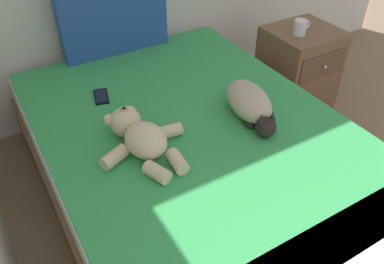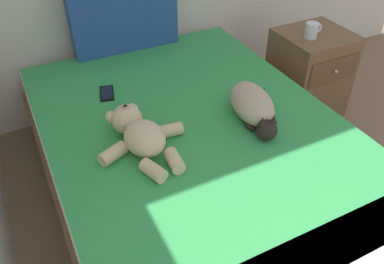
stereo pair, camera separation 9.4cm
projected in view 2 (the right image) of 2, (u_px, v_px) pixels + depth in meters
name	position (u px, v px, depth m)	size (l,w,h in m)	color
bed	(199.00, 167.00, 2.04)	(1.43, 2.08, 0.48)	brown
patterned_cushion	(124.00, 13.00, 2.41)	(0.67, 0.11, 0.48)	#264C99
cat	(253.00, 106.00, 1.92)	(0.31, 0.42, 0.15)	tan
teddy_bear	(140.00, 134.00, 1.75)	(0.42, 0.48, 0.16)	beige
cell_phone	(107.00, 93.00, 2.13)	(0.11, 0.16, 0.01)	black
nightstand	(309.00, 73.00, 2.69)	(0.45, 0.44, 0.58)	brown
mug	(312.00, 30.00, 2.43)	(0.12, 0.08, 0.09)	silver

